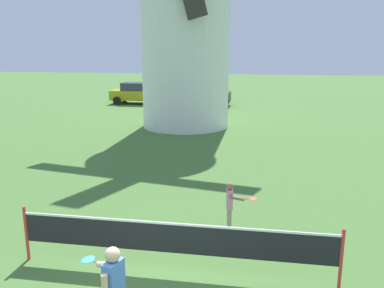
# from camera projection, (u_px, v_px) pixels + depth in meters

# --- Properties ---
(tennis_net) EXTENTS (5.90, 0.06, 1.10)m
(tennis_net) POSITION_uv_depth(u_px,v_px,m) (174.00, 238.00, 7.31)
(tennis_net) COLOR red
(tennis_net) RESTS_ON ground_plane
(player_near) EXTENTS (0.76, 0.71, 1.42)m
(player_near) POSITION_uv_depth(u_px,v_px,m) (113.00, 288.00, 5.60)
(player_near) COLOR slate
(player_near) RESTS_ON ground_plane
(player_far) EXTENTS (0.71, 0.40, 1.12)m
(player_far) POSITION_uv_depth(u_px,v_px,m) (231.00, 203.00, 9.12)
(player_far) COLOR #9E937F
(player_far) RESTS_ON ground_plane
(parked_car_mustard) EXTENTS (3.84, 1.91, 1.56)m
(parked_car_mustard) POSITION_uv_depth(u_px,v_px,m) (137.00, 93.00, 29.96)
(parked_car_mustard) COLOR #999919
(parked_car_mustard) RESTS_ON ground_plane
(parked_car_black) EXTENTS (3.94, 1.90, 1.56)m
(parked_car_black) POSITION_uv_depth(u_px,v_px,m) (203.00, 95.00, 28.82)
(parked_car_black) COLOR #1E232D
(parked_car_black) RESTS_ON ground_plane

